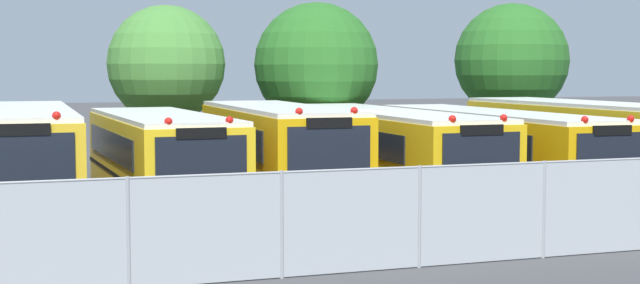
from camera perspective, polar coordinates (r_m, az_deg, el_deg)
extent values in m
plane|color=#424244|center=(26.75, 0.73, -3.40)|extent=(160.00, 160.00, 0.00)
cube|color=yellow|center=(25.06, -17.71, -0.81)|extent=(2.82, 10.77, 2.20)
cube|color=white|center=(24.98, -17.77, 1.84)|extent=(2.77, 10.55, 0.12)
cube|color=black|center=(19.79, -17.58, -4.84)|extent=(2.58, 0.23, 0.36)
cube|color=black|center=(19.67, -17.67, -1.03)|extent=(2.08, 0.12, 1.06)
cube|color=black|center=(25.37, -14.83, 0.12)|extent=(0.27, 8.35, 0.79)
cube|color=black|center=(25.10, -17.69, -1.81)|extent=(2.85, 10.88, 0.10)
sphere|color=red|center=(19.80, -15.72, 1.55)|extent=(0.18, 0.18, 0.18)
cube|color=black|center=(19.62, -17.71, 0.72)|extent=(1.14, 0.11, 0.24)
cylinder|color=black|center=(21.28, -14.56, -4.22)|extent=(0.31, 1.01, 1.00)
cylinder|color=black|center=(28.71, -15.45, -2.02)|extent=(0.31, 1.01, 1.00)
cube|color=yellow|center=(25.09, -9.67, -0.87)|extent=(2.72, 9.11, 2.01)
cube|color=white|center=(25.01, -9.71, 1.56)|extent=(2.67, 8.93, 0.12)
cube|color=black|center=(20.73, -7.14, -4.25)|extent=(2.54, 0.23, 0.36)
cube|color=black|center=(20.64, -7.21, -0.97)|extent=(2.04, 0.11, 0.96)
cube|color=black|center=(25.63, -7.05, -0.01)|extent=(0.22, 7.05, 0.72)
cube|color=black|center=(25.14, -12.64, -0.17)|extent=(0.22, 7.05, 0.72)
cube|color=black|center=(25.13, -9.66, -1.78)|extent=(2.75, 9.20, 0.10)
sphere|color=red|center=(20.91, -5.52, 1.32)|extent=(0.18, 0.18, 0.18)
sphere|color=red|center=(20.59, -9.19, 1.24)|extent=(0.18, 0.18, 0.18)
cube|color=black|center=(20.58, -7.22, 0.53)|extent=(1.12, 0.11, 0.24)
cylinder|color=black|center=(22.42, -5.30, -3.65)|extent=(0.31, 1.01, 1.00)
cylinder|color=black|center=(21.94, -10.87, -3.89)|extent=(0.31, 1.01, 1.00)
cylinder|color=black|center=(28.05, -8.53, -2.05)|extent=(0.31, 1.01, 1.00)
cylinder|color=black|center=(27.67, -13.00, -2.21)|extent=(0.31, 1.01, 1.00)
cube|color=#EAA80C|center=(25.88, -2.63, -0.46)|extent=(2.69, 9.16, 2.18)
cube|color=white|center=(25.81, -2.64, 2.08)|extent=(2.64, 8.98, 0.12)
cube|color=black|center=(21.59, 0.60, -3.87)|extent=(2.48, 0.23, 0.36)
cube|color=black|center=(21.49, 0.56, -0.42)|extent=(1.99, 0.12, 1.05)
cube|color=black|center=(26.49, -0.22, 0.41)|extent=(0.25, 7.09, 0.78)
cube|color=black|center=(25.85, -5.45, 0.29)|extent=(0.25, 7.09, 0.78)
cube|color=black|center=(25.92, -2.63, -1.42)|extent=(2.72, 9.25, 0.10)
sphere|color=red|center=(21.81, 2.09, 1.91)|extent=(0.18, 0.18, 0.18)
sphere|color=red|center=(21.39, -1.28, 1.86)|extent=(0.18, 0.18, 0.18)
cube|color=black|center=(21.44, 0.57, 1.17)|extent=(1.10, 0.11, 0.24)
cylinder|color=black|center=(23.32, 1.97, -3.32)|extent=(0.31, 1.01, 1.00)
cylinder|color=black|center=(22.69, -3.16, -3.55)|extent=(0.31, 1.01, 1.00)
cylinder|color=black|center=(28.89, -1.99, -1.82)|extent=(0.31, 1.01, 1.00)
cylinder|color=black|center=(28.38, -6.17, -1.95)|extent=(0.31, 1.01, 1.00)
cube|color=yellow|center=(27.42, 3.94, -0.39)|extent=(2.53, 11.50, 1.99)
cube|color=white|center=(27.35, 3.95, 1.81)|extent=(2.48, 11.27, 0.12)
cube|color=black|center=(22.32, 9.80, -3.66)|extent=(2.51, 0.17, 0.36)
cube|color=black|center=(22.23, 9.77, -0.65)|extent=(2.02, 0.07, 0.95)
cube|color=black|center=(28.18, 6.04, 0.38)|extent=(0.09, 8.96, 0.72)
cube|color=black|center=(27.21, 1.27, 0.25)|extent=(0.09, 8.96, 0.72)
cube|color=black|center=(27.46, 3.93, -1.22)|extent=(2.56, 11.61, 0.10)
sphere|color=red|center=(22.65, 11.09, 1.45)|extent=(0.18, 0.18, 0.18)
sphere|color=red|center=(22.00, 8.04, 1.40)|extent=(0.18, 0.18, 0.18)
cube|color=black|center=(22.18, 9.80, 0.73)|extent=(1.11, 0.09, 0.24)
cylinder|color=black|center=(24.12, 10.38, -3.13)|extent=(0.29, 1.00, 1.00)
cylinder|color=black|center=(23.13, 5.66, -3.41)|extent=(0.29, 1.00, 1.00)
cylinder|color=black|center=(31.54, 2.95, -1.29)|extent=(0.29, 1.00, 1.00)
cylinder|color=black|center=(30.79, -0.82, -1.43)|extent=(0.29, 1.00, 1.00)
cube|color=#EAA80C|center=(28.58, 10.36, -0.31)|extent=(2.43, 11.50, 1.93)
cube|color=white|center=(28.51, 10.39, 1.74)|extent=(2.38, 11.27, 0.12)
cube|color=black|center=(23.82, 17.29, -3.29)|extent=(2.45, 0.17, 0.36)
cube|color=black|center=(23.74, 17.28, -0.56)|extent=(1.97, 0.06, 0.93)
cube|color=black|center=(29.44, 12.15, 0.40)|extent=(0.06, 8.96, 0.69)
cube|color=black|center=(28.24, 7.92, 0.29)|extent=(0.06, 8.96, 0.69)
cube|color=black|center=(28.61, 10.35, -1.08)|extent=(2.46, 11.61, 0.10)
sphere|color=red|center=(24.22, 18.34, 1.35)|extent=(0.18, 0.18, 0.18)
sphere|color=red|center=(23.43, 15.78, 1.31)|extent=(0.18, 0.18, 0.18)
cube|color=black|center=(23.69, 17.33, 0.68)|extent=(1.08, 0.08, 0.24)
cylinder|color=black|center=(25.62, 17.24, -2.82)|extent=(0.28, 1.00, 1.00)
cylinder|color=black|center=(24.42, 13.23, -3.09)|extent=(0.28, 1.00, 1.00)
cylinder|color=black|center=(32.61, 8.53, -1.15)|extent=(0.28, 1.00, 1.00)
cylinder|color=black|center=(31.67, 5.13, -1.28)|extent=(0.28, 1.00, 1.00)
cube|color=yellow|center=(30.71, 15.58, 0.13)|extent=(2.49, 10.38, 2.16)
cube|color=white|center=(30.65, 15.62, 2.25)|extent=(2.44, 10.17, 0.12)
cube|color=black|center=(31.67, 17.14, 0.85)|extent=(0.05, 8.09, 0.78)
cube|color=black|center=(30.23, 13.31, 0.76)|extent=(0.05, 8.09, 0.78)
cube|color=black|center=(30.74, 15.56, -0.67)|extent=(2.52, 10.48, 0.10)
cylinder|color=black|center=(27.11, 18.24, -2.45)|extent=(0.28, 1.00, 1.00)
cylinder|color=black|center=(34.19, 13.78, -0.97)|extent=(0.28, 1.00, 1.00)
cylinder|color=black|center=(33.04, 10.60, -1.10)|extent=(0.28, 1.00, 1.00)
cylinder|color=#4C3823|center=(33.04, -9.26, 0.05)|extent=(0.42, 0.42, 2.30)
sphere|color=#478438|center=(32.95, -9.32, 4.70)|extent=(4.07, 4.07, 4.07)
sphere|color=#478438|center=(32.98, -9.25, 4.51)|extent=(2.88, 2.88, 2.88)
cylinder|color=#4C3823|center=(34.62, -0.22, 0.14)|extent=(0.34, 0.34, 2.10)
sphere|color=#286623|center=(34.52, -0.22, 4.72)|extent=(4.57, 4.57, 4.57)
sphere|color=#286623|center=(34.23, 0.39, 5.31)|extent=(3.37, 3.37, 3.37)
cylinder|color=#4C3823|center=(39.12, 11.49, 0.68)|extent=(0.31, 0.31, 2.28)
sphere|color=#286623|center=(39.04, 11.56, 4.89)|extent=(4.62, 4.62, 4.62)
sphere|color=#286623|center=(39.20, 11.30, 4.55)|extent=(3.57, 3.57, 3.57)
cylinder|color=#9EA0A3|center=(15.84, -11.57, -5.47)|extent=(0.07, 0.07, 1.90)
cylinder|color=#9EA0A3|center=(16.41, -2.34, -5.04)|extent=(0.07, 0.07, 1.90)
cylinder|color=#9EA0A3|center=(17.36, 6.05, -4.54)|extent=(0.07, 0.07, 1.90)
cylinder|color=#9EA0A3|center=(18.65, 13.43, -4.01)|extent=(0.07, 0.07, 1.90)
cube|color=#ADB2B7|center=(17.97, 9.87, -4.27)|extent=(23.81, 0.02, 1.86)
cylinder|color=#9EA0A3|center=(17.85, 9.91, -1.36)|extent=(23.81, 0.04, 0.04)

